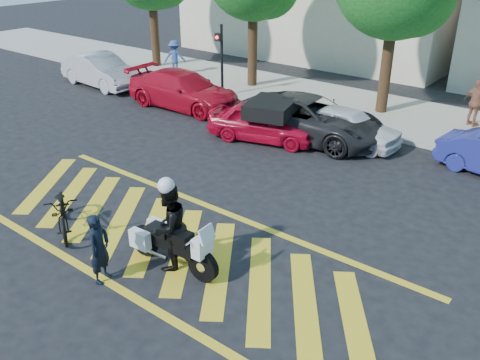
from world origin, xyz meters
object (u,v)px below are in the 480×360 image
Objects in this scene: officer_bike at (99,249)px; parked_mid_left at (310,118)px; parked_mid_right at (348,126)px; officer_moto at (169,227)px; red_convertible at (264,122)px; bicycle at (63,211)px; parked_far_left at (101,70)px; parked_left at (184,90)px; police_motorcycle at (171,244)px.

officer_bike reaches higher than parked_mid_left.
parked_mid_right is (1.29, 0.42, -0.12)m from parked_mid_left.
red_convertible is (-2.86, 7.43, -0.32)m from officer_moto.
parked_mid_right is at bearing 16.40° from bicycle.
red_convertible is at bearing 123.00° from parked_mid_right.
officer_moto is 0.43× the size of parked_far_left.
officer_moto reaches higher than red_convertible.
parked_mid_left is (-0.90, 9.80, -0.02)m from officer_bike.
officer_bike is at bearing -124.36° from parked_far_left.
parked_mid_left is (1.19, 1.11, 0.09)m from red_convertible.
officer_bike is at bearing 178.38° from red_convertible.
parked_mid_right is (7.30, 0.52, -0.11)m from parked_left.
officer_moto is at bearing -176.33° from parked_mid_right.
parked_mid_left is at bearing 109.43° from parked_mid_right.
parked_left is at bearing 63.01° from red_convertible.
parked_far_left is (-13.12, 8.45, -0.23)m from officer_moto.
parked_far_left is at bearing 80.38° from bicycle.
officer_bike is 10.23m from parked_mid_right.
parked_left is at bearing -140.71° from officer_moto.
police_motorcycle is 0.47× the size of parked_left.
officer_moto is at bearing -50.44° from officer_bike.
officer_bike is 0.42× the size of parked_mid_right.
parked_mid_left is at bearing 23.40° from bicycle.
officer_bike reaches higher than parked_far_left.
parked_mid_right is (12.75, 0.52, -0.12)m from parked_far_left.
officer_bike is 8.93m from red_convertible.
officer_bike reaches higher than parked_mid_right.
officer_moto is at bearing -172.42° from parked_mid_left.
parked_mid_right is at bearing 179.42° from officer_moto.
parked_far_left reaches higher than parked_mid_right.
parked_left is at bearing -86.23° from parked_far_left.
bicycle is 8.00m from red_convertible.
parked_far_left is at bearing 87.27° from parked_left.
parked_left is (-4.59, 9.01, 0.20)m from bicycle.
red_convertible reaches higher than bicycle.
bicycle is at bearing 54.66° from officer_bike.
parked_mid_left is 1.36m from parked_mid_right.
police_motorcycle is at bearing -174.02° from red_convertible.
police_motorcycle is at bearing -172.32° from parked_mid_left.
parked_left is at bearing 16.63° from officer_bike.
bicycle is 13.48m from parked_far_left.
officer_moto is 0.53× the size of parked_mid_right.
officer_moto is 8.71m from parked_mid_left.
officer_bike is 0.29× the size of parked_mid_left.
parked_left is at bearing 59.29° from bicycle.
parked_mid_right is at bearing -88.62° from parked_left.
parked_mid_left is at bearing -62.16° from red_convertible.
bicycle is 0.39× the size of parked_mid_left.
parked_left is 6.01m from parked_mid_left.
officer_moto is 11.42m from parked_left.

